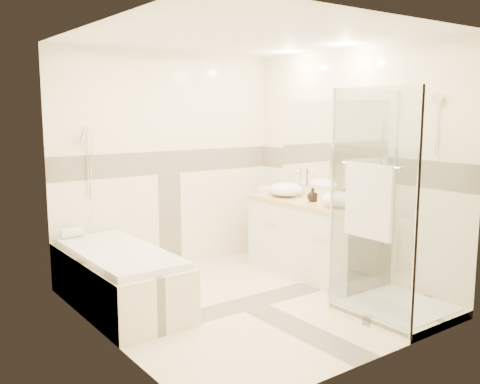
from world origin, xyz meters
TOP-DOWN VIEW (x-y plane):
  - room at (0.06, 0.01)m, footprint 2.82×3.02m
  - bathtub at (-1.02, 0.65)m, footprint 0.75×1.70m
  - vanity at (1.12, 0.30)m, footprint 0.58×1.62m
  - shower_enclosure at (0.83, -0.97)m, footprint 0.96×0.93m
  - vessel_sink_near at (1.10, 0.72)m, footprint 0.41×0.41m
  - vessel_sink_far at (1.10, -0.13)m, footprint 0.40×0.40m
  - faucet_near at (1.32, 0.72)m, footprint 0.12×0.03m
  - faucet_far at (1.32, -0.13)m, footprint 0.11×0.03m
  - amenity_bottle_a at (1.10, 0.25)m, footprint 0.08×0.08m
  - amenity_bottle_b at (1.10, 0.27)m, footprint 0.12×0.12m
  - folded_towels at (1.10, 1.02)m, footprint 0.19×0.26m
  - rolled_towel at (-1.21, 1.37)m, footprint 0.22×0.10m

SIDE VIEW (x-z plane):
  - bathtub at x=-1.02m, z-range 0.03..0.59m
  - vanity at x=1.12m, z-range 0.00..0.85m
  - shower_enclosure at x=0.83m, z-range -0.51..1.53m
  - rolled_towel at x=-1.21m, z-range 0.56..0.66m
  - folded_towels at x=1.10m, z-range 0.85..0.92m
  - amenity_bottle_a at x=1.10m, z-range 0.85..0.99m
  - amenity_bottle_b at x=1.10m, z-range 0.85..1.00m
  - vessel_sink_far at x=1.10m, z-range 0.85..1.01m
  - vessel_sink_near at x=1.10m, z-range 0.85..1.01m
  - faucet_far at x=1.32m, z-range 0.87..1.15m
  - faucet_near at x=1.32m, z-range 0.87..1.18m
  - room at x=0.06m, z-range 0.00..2.52m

